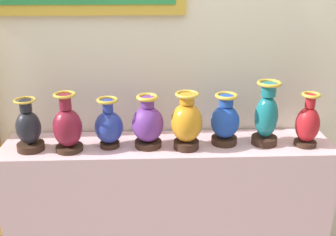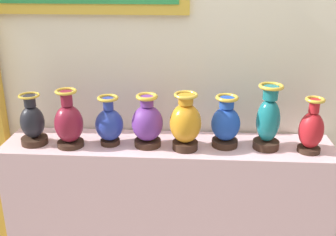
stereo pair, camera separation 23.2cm
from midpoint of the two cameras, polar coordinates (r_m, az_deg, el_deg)
The scene contains 10 objects.
display_shelf at distance 2.63m, azimuth -2.60°, elevation -13.74°, with size 1.93×0.39×1.01m, color beige.
back_wall at distance 2.49m, azimuth -3.20°, elevation 7.30°, with size 3.27×0.14×2.80m.
vase_onyx at distance 2.42m, azimuth -21.63°, elevation -1.48°, with size 0.15×0.15×0.30m.
vase_burgundy at distance 2.33m, azimuth -16.73°, elevation -1.31°, with size 0.16×0.16×0.34m.
vase_cobalt at distance 2.33m, azimuth -11.15°, elevation -1.19°, with size 0.16×0.16×0.29m.
vase_violet at distance 2.30m, azimuth -5.75°, elevation -0.91°, with size 0.18×0.18×0.31m.
vase_amber at distance 2.26m, azimuth -0.29°, elevation -0.74°, with size 0.18×0.18×0.33m.
vase_sapphire at distance 2.34m, azimuth 5.23°, elevation -0.55°, with size 0.16×0.16×0.30m.
vase_teal at distance 2.35m, azimuth 10.93°, elevation 0.17°, with size 0.15×0.15×0.38m.
vase_crimson at distance 2.40m, azimuth 16.44°, elevation -0.83°, with size 0.14×0.14×0.32m.
Camera 1 is at (-0.09, -2.16, 2.00)m, focal length 43.38 mm.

